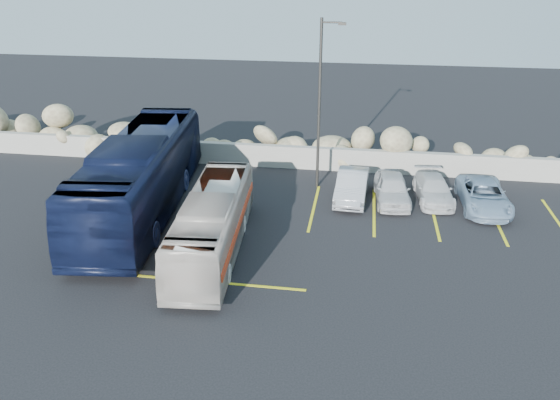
# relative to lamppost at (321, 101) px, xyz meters

# --- Properties ---
(ground) EXTENTS (90.00, 90.00, 0.00)m
(ground) POSITION_rel_lamppost_xyz_m (-2.56, -9.50, -4.30)
(ground) COLOR black
(ground) RESTS_ON ground
(seawall) EXTENTS (60.00, 0.40, 1.20)m
(seawall) POSITION_rel_lamppost_xyz_m (-2.56, 2.50, -3.70)
(seawall) COLOR gray
(seawall) RESTS_ON ground
(riprap_pile) EXTENTS (54.00, 2.80, 2.60)m
(riprap_pile) POSITION_rel_lamppost_xyz_m (-2.56, 3.70, -3.00)
(riprap_pile) COLOR #8A795A
(riprap_pile) RESTS_ON ground
(parking_lines) EXTENTS (18.16, 9.36, 0.01)m
(parking_lines) POSITION_rel_lamppost_xyz_m (2.09, -3.93, -4.29)
(parking_lines) COLOR yellow
(parking_lines) RESTS_ON ground
(lamppost) EXTENTS (1.14, 0.18, 8.00)m
(lamppost) POSITION_rel_lamppost_xyz_m (0.00, 0.00, 0.00)
(lamppost) COLOR #302F2B
(lamppost) RESTS_ON ground
(vintage_bus) EXTENTS (2.66, 8.66, 2.38)m
(vintage_bus) POSITION_rel_lamppost_xyz_m (-3.38, -7.08, -3.11)
(vintage_bus) COLOR beige
(vintage_bus) RESTS_ON ground
(tour_coach) EXTENTS (4.20, 12.63, 3.45)m
(tour_coach) POSITION_rel_lamppost_xyz_m (-7.42, -4.00, -2.57)
(tour_coach) COLOR black
(tour_coach) RESTS_ON ground
(car_a) EXTENTS (1.79, 3.85, 1.28)m
(car_a) POSITION_rel_lamppost_xyz_m (3.53, -1.26, -3.66)
(car_a) COLOR silver
(car_a) RESTS_ON ground
(car_b) EXTENTS (1.57, 4.02, 1.31)m
(car_b) POSITION_rel_lamppost_xyz_m (1.68, -1.22, -3.64)
(car_b) COLOR #B3B3B8
(car_b) RESTS_ON ground
(car_c) EXTENTS (1.82, 3.84, 1.08)m
(car_c) POSITION_rel_lamppost_xyz_m (5.44, -0.79, -3.75)
(car_c) COLOR silver
(car_c) RESTS_ON ground
(car_d) EXTENTS (2.05, 4.32, 1.19)m
(car_d) POSITION_rel_lamppost_xyz_m (7.58, -1.35, -3.70)
(car_d) COLOR #7E99B3
(car_d) RESTS_ON ground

